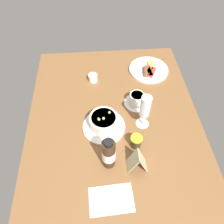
{
  "coord_description": "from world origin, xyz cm",
  "views": [
    {
      "loc": [
        63.81,
        -6.07,
        87.35
      ],
      "look_at": [
        1.92,
        -1.18,
        8.4
      ],
      "focal_mm": 35.33,
      "sensor_mm": 36.0,
      "label": 1
    }
  ],
  "objects": [
    {
      "name": "ground_plane",
      "position": [
        0.0,
        0.0,
        -1.5
      ],
      "size": [
        110.0,
        84.0,
        3.0
      ],
      "primitive_type": "cube",
      "color": "brown"
    },
    {
      "name": "porridge_bowl",
      "position": [
        4.36,
        -5.23,
        3.84
      ],
      "size": [
        20.16,
        20.16,
        8.79
      ],
      "color": "white",
      "rests_on": "ground_plane"
    },
    {
      "name": "menu_card",
      "position": [
        25.3,
        7.37,
        5.26
      ],
      "size": [
        5.85,
        8.52,
        10.67
      ],
      "color": "#BDB58B",
      "rests_on": "ground_plane"
    },
    {
      "name": "wine_glass",
      "position": [
        3.65,
        13.42,
        12.0
      ],
      "size": [
        6.28,
        6.28,
        18.77
      ],
      "color": "white",
      "rests_on": "ground_plane"
    },
    {
      "name": "breakfast_plate",
      "position": [
        -34.12,
        23.41,
        0.95
      ],
      "size": [
        22.79,
        22.79,
        3.7
      ],
      "color": "white",
      "rests_on": "ground_plane"
    },
    {
      "name": "sauce_bottle_brown",
      "position": [
        22.68,
        -4.17,
        8.1
      ],
      "size": [
        5.61,
        5.61,
        17.64
      ],
      "color": "#382314",
      "rests_on": "ground_plane"
    },
    {
      "name": "jam_jar",
      "position": [
        15.06,
        8.41,
        3.09
      ],
      "size": [
        5.14,
        5.14,
        6.11
      ],
      "color": "#383117",
      "rests_on": "ground_plane"
    },
    {
      "name": "coffee_cup",
      "position": [
        -9.42,
        12.37,
        2.91
      ],
      "size": [
        12.85,
        12.64,
        6.4
      ],
      "color": "white",
      "rests_on": "ground_plane"
    },
    {
      "name": "cutlery_setting",
      "position": [
        38.12,
        -3.83,
        0.27
      ],
      "size": [
        11.96,
        17.52,
        0.9
      ],
      "color": "white",
      "rests_on": "ground_plane"
    },
    {
      "name": "creamer_jug",
      "position": [
        -28.3,
        -9.62,
        2.18
      ],
      "size": [
        5.05,
        6.06,
        4.89
      ],
      "color": "white",
      "rests_on": "ground_plane"
    }
  ]
}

